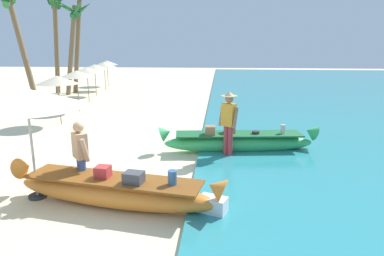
# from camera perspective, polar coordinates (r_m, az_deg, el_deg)

# --- Properties ---
(ground_plane) EXTENTS (80.00, 80.00, 0.00)m
(ground_plane) POSITION_cam_1_polar(r_m,az_deg,el_deg) (7.86, -17.67, -9.71)
(ground_plane) COLOR beige
(boat_orange_foreground) EXTENTS (4.45, 1.46, 0.86)m
(boat_orange_foreground) POSITION_cam_1_polar(r_m,az_deg,el_deg) (6.80, -13.03, -10.23)
(boat_orange_foreground) COLOR orange
(boat_orange_foreground) RESTS_ON ground
(boat_green_midground) EXTENTS (4.65, 1.21, 0.86)m
(boat_green_midground) POSITION_cam_1_polar(r_m,az_deg,el_deg) (9.93, 7.79, -2.29)
(boat_green_midground) COLOR #38B760
(boat_green_midground) RESTS_ON ground
(person_vendor_hatted) EXTENTS (0.56, 0.49, 1.86)m
(person_vendor_hatted) POSITION_cam_1_polar(r_m,az_deg,el_deg) (9.19, 6.19, 1.35)
(person_vendor_hatted) COLOR #B2383D
(person_vendor_hatted) RESTS_ON ground
(person_tourist_customer) EXTENTS (0.50, 0.54, 1.58)m
(person_tourist_customer) POSITION_cam_1_polar(r_m,az_deg,el_deg) (7.25, -18.27, -4.26)
(person_tourist_customer) COLOR #3D5BA8
(person_tourist_customer) RESTS_ON ground
(patio_umbrella_large) EXTENTS (2.25, 2.25, 2.25)m
(patio_umbrella_large) POSITION_cam_1_polar(r_m,az_deg,el_deg) (7.23, -26.17, 4.48)
(patio_umbrella_large) COLOR #B7B7BC
(patio_umbrella_large) RESTS_ON ground
(parasol_row_0) EXTENTS (1.60, 1.60, 1.91)m
(parasol_row_0) POSITION_cam_1_polar(r_m,az_deg,el_deg) (14.06, -21.78, 7.54)
(parasol_row_0) COLOR #8E6B47
(parasol_row_0) RESTS_ON ground
(parasol_row_1) EXTENTS (1.60, 1.60, 1.91)m
(parasol_row_1) POSITION_cam_1_polar(r_m,az_deg,el_deg) (16.66, -18.90, 8.62)
(parasol_row_1) COLOR #8E6B47
(parasol_row_1) RESTS_ON ground
(parasol_row_2) EXTENTS (1.60, 1.60, 1.91)m
(parasol_row_2) POSITION_cam_1_polar(r_m,az_deg,el_deg) (19.22, -17.31, 9.34)
(parasol_row_2) COLOR #8E6B47
(parasol_row_2) RESTS_ON ground
(parasol_row_3) EXTENTS (1.60, 1.60, 1.91)m
(parasol_row_3) POSITION_cam_1_polar(r_m,az_deg,el_deg) (21.62, -16.12, 9.85)
(parasol_row_3) COLOR #8E6B47
(parasol_row_3) RESTS_ON ground
(parasol_row_4) EXTENTS (1.60, 1.60, 1.91)m
(parasol_row_4) POSITION_cam_1_polar(r_m,az_deg,el_deg) (24.11, -14.59, 10.31)
(parasol_row_4) COLOR #8E6B47
(parasol_row_4) RESTS_ON ground
(parasol_row_5) EXTENTS (1.60, 1.60, 1.91)m
(parasol_row_5) POSITION_cam_1_polar(r_m,az_deg,el_deg) (26.70, -14.15, 10.64)
(parasol_row_5) COLOR #8E6B47
(parasol_row_5) RESTS_ON ground
(palm_tree_tall_inland) EXTENTS (2.55, 2.98, 6.11)m
(palm_tree_tall_inland) POSITION_cam_1_polar(r_m,az_deg,el_deg) (20.39, -28.42, 17.60)
(palm_tree_tall_inland) COLOR brown
(palm_tree_tall_inland) RESTS_ON ground
(palm_tree_leaning_seaward) EXTENTS (2.34, 2.50, 5.65)m
(palm_tree_leaning_seaward) POSITION_cam_1_polar(r_m,az_deg,el_deg) (22.24, -19.26, 16.82)
(palm_tree_leaning_seaward) COLOR brown
(palm_tree_leaning_seaward) RESTS_ON ground
(palm_tree_mid_cluster) EXTENTS (2.53, 2.64, 6.94)m
(palm_tree_mid_cluster) POSITION_cam_1_polar(r_m,az_deg,el_deg) (23.35, -18.47, 19.06)
(palm_tree_mid_cluster) COLOR brown
(palm_tree_mid_cluster) RESTS_ON ground
(palm_tree_far_behind) EXTENTS (2.68, 2.52, 6.28)m
(palm_tree_far_behind) POSITION_cam_1_polar(r_m,az_deg,el_deg) (23.46, -22.03, 17.95)
(palm_tree_far_behind) COLOR brown
(palm_tree_far_behind) RESTS_ON ground
(cooler_box) EXTENTS (0.57, 0.46, 0.38)m
(cooler_box) POSITION_cam_1_polar(r_m,az_deg,el_deg) (6.31, 3.53, -13.18)
(cooler_box) COLOR silver
(cooler_box) RESTS_ON ground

